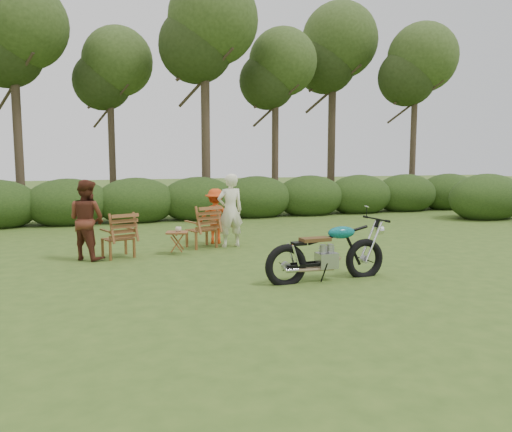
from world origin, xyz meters
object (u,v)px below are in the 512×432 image
object	(u,v)px
motorcycle	(326,280)
side_table	(177,243)
adult_b	(88,259)
lawn_chair_right	(202,247)
adult_a	(230,247)
cup	(178,229)
lawn_chair_left	(119,257)
child	(216,243)

from	to	relation	value
motorcycle	side_table	size ratio (longest dim) A/B	4.34
adult_b	lawn_chair_right	bearing A→B (deg)	-123.74
motorcycle	adult_a	world-z (taller)	adult_a
cup	adult_a	bearing A→B (deg)	20.09
cup	adult_b	size ratio (longest dim) A/B	0.08
motorcycle	cup	world-z (taller)	motorcycle
lawn_chair_right	side_table	xyz separation A→B (m)	(-0.65, -0.58, 0.24)
lawn_chair_left	adult_a	world-z (taller)	adult_a
motorcycle	lawn_chair_left	xyz separation A→B (m)	(-3.11, 3.07, 0.00)
adult_b	child	world-z (taller)	adult_b
lawn_chair_right	adult_b	bearing A→B (deg)	-3.51
motorcycle	adult_b	world-z (taller)	adult_b
lawn_chair_right	adult_b	world-z (taller)	adult_b
child	motorcycle	bearing A→B (deg)	115.77
lawn_chair_right	lawn_chair_left	xyz separation A→B (m)	(-1.84, -0.54, 0.00)
cup	child	world-z (taller)	child
child	adult_b	bearing A→B (deg)	33.01
lawn_chair_left	cup	size ratio (longest dim) A/B	7.18
side_table	child	world-z (taller)	child
motorcycle	cup	distance (m)	3.61
motorcycle	lawn_chair_left	distance (m)	4.37
adult_b	child	distance (m)	3.03
cup	adult_a	xyz separation A→B (m)	(1.26, 0.46, -0.52)
motorcycle	adult_b	distance (m)	4.79
adult_a	child	distance (m)	0.58
adult_b	child	xyz separation A→B (m)	(2.87, 0.98, 0.00)
side_table	cup	xyz separation A→B (m)	(0.03, 0.00, 0.29)
motorcycle	lawn_chair_left	world-z (taller)	motorcycle
lawn_chair_left	cup	world-z (taller)	cup
adult_a	child	bearing A→B (deg)	-74.68
side_table	adult_b	size ratio (longest dim) A/B	0.30
adult_b	motorcycle	bearing A→B (deg)	-176.13
lawn_chair_left	adult_a	xyz separation A→B (m)	(2.48, 0.43, 0.00)
motorcycle	adult_b	size ratio (longest dim) A/B	1.29
lawn_chair_right	cup	world-z (taller)	cup
lawn_chair_left	adult_b	size ratio (longest dim) A/B	0.58
side_table	child	xyz separation A→B (m)	(1.09, 1.01, -0.24)
motorcycle	child	bearing A→B (deg)	99.79
lawn_chair_left	side_table	distance (m)	1.21
lawn_chair_left	adult_b	xyz separation A→B (m)	(-0.58, -0.00, 0.00)
side_table	adult_b	distance (m)	1.79
lawn_chair_left	adult_b	world-z (taller)	adult_b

